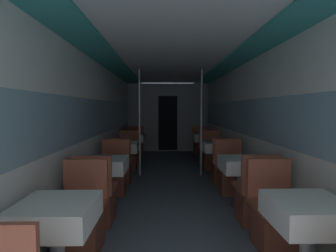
% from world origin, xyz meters
% --- Properties ---
extents(wall_left, '(0.05, 10.09, 2.29)m').
position_xyz_m(wall_left, '(-1.38, 3.65, 1.16)').
color(wall_left, silver).
rests_on(wall_left, ground_plane).
extents(wall_right, '(0.05, 10.09, 2.29)m').
position_xyz_m(wall_right, '(1.38, 3.65, 1.16)').
color(wall_right, silver).
rests_on(wall_right, ground_plane).
extents(ceiling_panel, '(2.76, 10.09, 0.07)m').
position_xyz_m(ceiling_panel, '(0.00, 3.65, 2.33)').
color(ceiling_panel, silver).
rests_on(ceiling_panel, wall_left).
extents(bulkhead_far, '(2.71, 0.09, 2.29)m').
position_xyz_m(bulkhead_far, '(0.00, 7.52, 1.14)').
color(bulkhead_far, gray).
rests_on(bulkhead_far, ground_plane).
extents(dining_table_left_0, '(0.60, 0.60, 0.72)m').
position_xyz_m(dining_table_left_0, '(-1.00, 0.68, 0.59)').
color(dining_table_left_0, '#4C4C51').
rests_on(dining_table_left_0, ground_plane).
extents(chair_left_far_0, '(0.47, 0.47, 0.90)m').
position_xyz_m(chair_left_far_0, '(-1.00, 1.27, 0.29)').
color(chair_left_far_0, brown).
rests_on(chair_left_far_0, ground_plane).
extents(dining_table_left_1, '(0.60, 0.60, 0.72)m').
position_xyz_m(dining_table_left_1, '(-1.00, 2.48, 0.59)').
color(dining_table_left_1, '#4C4C51').
rests_on(dining_table_left_1, ground_plane).
extents(chair_left_near_1, '(0.47, 0.47, 0.90)m').
position_xyz_m(chair_left_near_1, '(-1.00, 1.88, 0.29)').
color(chair_left_near_1, brown).
rests_on(chair_left_near_1, ground_plane).
extents(chair_left_far_1, '(0.47, 0.47, 0.90)m').
position_xyz_m(chair_left_far_1, '(-1.00, 3.07, 0.29)').
color(chair_left_far_1, brown).
rests_on(chair_left_far_1, ground_plane).
extents(dining_table_left_2, '(0.60, 0.60, 0.72)m').
position_xyz_m(dining_table_left_2, '(-1.00, 4.28, 0.59)').
color(dining_table_left_2, '#4C4C51').
rests_on(dining_table_left_2, ground_plane).
extents(chair_left_near_2, '(0.47, 0.47, 0.90)m').
position_xyz_m(chair_left_near_2, '(-1.00, 3.68, 0.29)').
color(chair_left_near_2, brown).
rests_on(chair_left_near_2, ground_plane).
extents(chair_left_far_2, '(0.47, 0.47, 0.90)m').
position_xyz_m(chair_left_far_2, '(-1.00, 4.87, 0.29)').
color(chair_left_far_2, brown).
rests_on(chair_left_far_2, ground_plane).
extents(support_pole_left_2, '(0.04, 0.04, 2.29)m').
position_xyz_m(support_pole_left_2, '(-0.67, 4.28, 1.14)').
color(support_pole_left_2, silver).
rests_on(support_pole_left_2, ground_plane).
extents(dining_table_left_3, '(0.60, 0.60, 0.72)m').
position_xyz_m(dining_table_left_3, '(-1.00, 6.08, 0.59)').
color(dining_table_left_3, '#4C4C51').
rests_on(dining_table_left_3, ground_plane).
extents(chair_left_near_3, '(0.47, 0.47, 0.90)m').
position_xyz_m(chair_left_near_3, '(-1.00, 5.48, 0.29)').
color(chair_left_near_3, brown).
rests_on(chair_left_near_3, ground_plane).
extents(chair_left_far_3, '(0.47, 0.47, 0.90)m').
position_xyz_m(chair_left_far_3, '(-1.00, 6.67, 0.29)').
color(chair_left_far_3, brown).
rests_on(chair_left_far_3, ground_plane).
extents(dining_table_right_0, '(0.60, 0.60, 0.72)m').
position_xyz_m(dining_table_right_0, '(1.00, 0.68, 0.59)').
color(dining_table_right_0, '#4C4C51').
rests_on(dining_table_right_0, ground_plane).
extents(chair_right_far_0, '(0.47, 0.47, 0.90)m').
position_xyz_m(chair_right_far_0, '(1.00, 1.27, 0.29)').
color(chair_right_far_0, brown).
rests_on(chair_right_far_0, ground_plane).
extents(dining_table_right_1, '(0.60, 0.60, 0.72)m').
position_xyz_m(dining_table_right_1, '(1.00, 2.48, 0.59)').
color(dining_table_right_1, '#4C4C51').
rests_on(dining_table_right_1, ground_plane).
extents(chair_right_near_1, '(0.47, 0.47, 0.90)m').
position_xyz_m(chair_right_near_1, '(1.00, 1.88, 0.29)').
color(chair_right_near_1, brown).
rests_on(chair_right_near_1, ground_plane).
extents(chair_right_far_1, '(0.47, 0.47, 0.90)m').
position_xyz_m(chair_right_far_1, '(1.00, 3.07, 0.29)').
color(chair_right_far_1, brown).
rests_on(chair_right_far_1, ground_plane).
extents(dining_table_right_2, '(0.60, 0.60, 0.72)m').
position_xyz_m(dining_table_right_2, '(1.00, 4.28, 0.59)').
color(dining_table_right_2, '#4C4C51').
rests_on(dining_table_right_2, ground_plane).
extents(chair_right_near_2, '(0.47, 0.47, 0.90)m').
position_xyz_m(chair_right_near_2, '(1.00, 3.68, 0.29)').
color(chair_right_near_2, brown).
rests_on(chair_right_near_2, ground_plane).
extents(chair_right_far_2, '(0.47, 0.47, 0.90)m').
position_xyz_m(chair_right_far_2, '(1.00, 4.87, 0.29)').
color(chair_right_far_2, brown).
rests_on(chair_right_far_2, ground_plane).
extents(support_pole_right_2, '(0.04, 0.04, 2.29)m').
position_xyz_m(support_pole_right_2, '(0.67, 4.28, 1.14)').
color(support_pole_right_2, silver).
rests_on(support_pole_right_2, ground_plane).
extents(dining_table_right_3, '(0.60, 0.60, 0.72)m').
position_xyz_m(dining_table_right_3, '(1.00, 6.08, 0.59)').
color(dining_table_right_3, '#4C4C51').
rests_on(dining_table_right_3, ground_plane).
extents(chair_right_near_3, '(0.47, 0.47, 0.90)m').
position_xyz_m(chair_right_near_3, '(1.00, 5.48, 0.29)').
color(chair_right_near_3, brown).
rests_on(chair_right_near_3, ground_plane).
extents(chair_right_far_3, '(0.47, 0.47, 0.90)m').
position_xyz_m(chair_right_far_3, '(1.00, 6.67, 0.29)').
color(chair_right_far_3, brown).
rests_on(chair_right_far_3, ground_plane).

